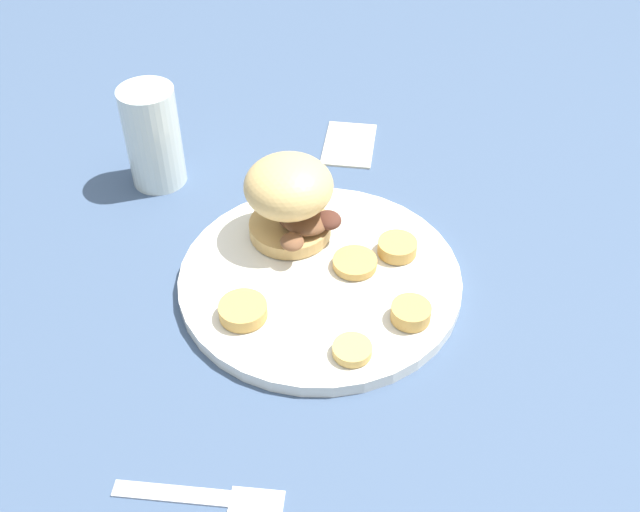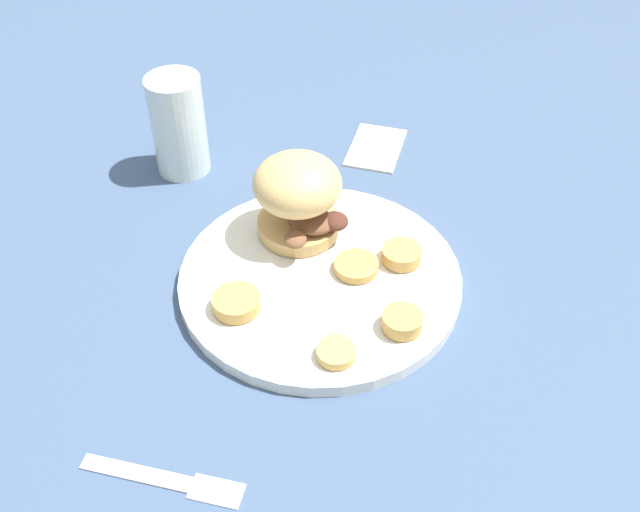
% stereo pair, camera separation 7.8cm
% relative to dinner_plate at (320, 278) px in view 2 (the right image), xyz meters
% --- Properties ---
extents(ground_plane, '(4.00, 4.00, 0.00)m').
position_rel_dinner_plate_xyz_m(ground_plane, '(0.00, 0.00, -0.01)').
color(ground_plane, '#3D5170').
extents(dinner_plate, '(0.30, 0.30, 0.02)m').
position_rel_dinner_plate_xyz_m(dinner_plate, '(0.00, 0.00, 0.00)').
color(dinner_plate, white).
rests_on(dinner_plate, ground_plane).
extents(sandwich, '(0.10, 0.11, 0.10)m').
position_rel_dinner_plate_xyz_m(sandwich, '(0.00, 0.07, 0.06)').
color(sandwich, tan).
rests_on(sandwich, dinner_plate).
extents(potato_round_0, '(0.05, 0.05, 0.01)m').
position_rel_dinner_plate_xyz_m(potato_round_0, '(-0.10, -0.02, 0.01)').
color(potato_round_0, tan).
rests_on(potato_round_0, dinner_plate).
extents(potato_round_1, '(0.04, 0.04, 0.02)m').
position_rel_dinner_plate_xyz_m(potato_round_1, '(0.05, -0.10, 0.02)').
color(potato_round_1, tan).
rests_on(potato_round_1, dinner_plate).
extents(potato_round_2, '(0.04, 0.04, 0.02)m').
position_rel_dinner_plate_xyz_m(potato_round_2, '(0.09, -0.01, 0.01)').
color(potato_round_2, tan).
rests_on(potato_round_2, dinner_plate).
extents(potato_round_3, '(0.04, 0.04, 0.01)m').
position_rel_dinner_plate_xyz_m(potato_round_3, '(-0.02, -0.11, 0.01)').
color(potato_round_3, tan).
rests_on(potato_round_3, dinner_plate).
extents(potato_round_4, '(0.05, 0.05, 0.01)m').
position_rel_dinner_plate_xyz_m(potato_round_4, '(0.04, -0.01, 0.01)').
color(potato_round_4, tan).
rests_on(potato_round_4, dinner_plate).
extents(fork, '(0.13, 0.10, 0.00)m').
position_rel_dinner_plate_xyz_m(fork, '(-0.20, -0.18, -0.01)').
color(fork, silver).
rests_on(fork, ground_plane).
extents(drinking_glass, '(0.07, 0.07, 0.13)m').
position_rel_dinner_plate_xyz_m(drinking_glass, '(-0.09, 0.26, 0.06)').
color(drinking_glass, silver).
rests_on(drinking_glass, ground_plane).
extents(napkin, '(0.11, 0.12, 0.01)m').
position_rel_dinner_plate_xyz_m(napkin, '(0.16, 0.22, -0.01)').
color(napkin, beige).
rests_on(napkin, ground_plane).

